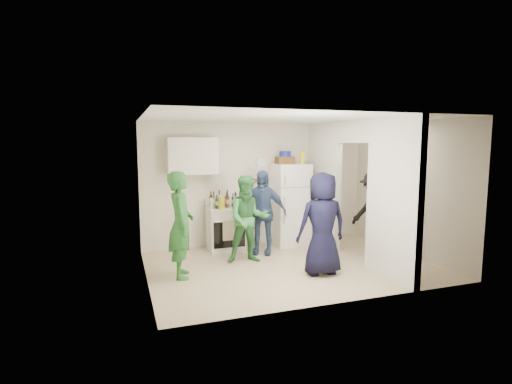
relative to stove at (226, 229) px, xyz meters
The scene contains 39 objects.
floor 1.64m from the stove, 59.72° to the right, with size 4.80×4.80×0.00m, color #C7B38C.
wall_back 1.20m from the stove, 22.42° to the left, with size 4.80×4.80×0.00m, color silver.
wall_front 3.28m from the stove, 75.40° to the right, with size 4.80×4.80×0.00m, color silver.
wall_left 2.26m from the stove, 139.43° to the right, with size 3.40×3.40×0.00m, color silver.
wall_right 3.58m from the stove, 23.18° to the right, with size 3.40×3.40×0.00m, color silver.
ceiling 2.61m from the stove, 59.72° to the right, with size 4.80×4.80×0.00m, color white.
partition_pier_back 2.18m from the stove, ahead, with size 0.12×1.20×2.50m, color silver.
partition_pier_front 3.28m from the stove, 51.00° to the right, with size 0.12×1.20×2.50m, color silver.
partition_header 3.07m from the stove, 34.41° to the right, with size 0.12×1.00×0.40m, color silver.
stove is the anchor object (origin of this frame).
upper_cabinet 1.56m from the stove, 165.97° to the left, with size 0.95×0.34×0.70m, color silver.
fridge 1.43m from the stove, ahead, with size 0.69×0.67×1.67m, color white.
wicker_basket 1.83m from the stove, ahead, with size 0.35×0.25×0.15m, color brown.
blue_bowl 1.93m from the stove, ahead, with size 0.24×0.24×0.11m, color navy.
yellow_cup_stack_top 2.10m from the stove, ahead, with size 0.09×0.09×0.25m, color yellow.
wall_clock 1.57m from the stove, 20.04° to the left, with size 0.22×0.22×0.03m, color white.
spice_shelf 1.26m from the stove, 19.29° to the left, with size 0.35×0.08×0.03m, color olive.
nook_window 3.60m from the stove, 20.20° to the right, with size 0.03×0.70×0.80m, color black.
nook_window_frame 3.59m from the stove, 20.29° to the right, with size 0.04×0.76×0.86m, color white.
nook_valance 3.70m from the stove, 20.44° to the right, with size 0.04×0.82×0.18m, color white.
yellow_cup_stack_stove 0.60m from the stove, 118.61° to the right, with size 0.09×0.09×0.25m, color yellow.
red_cup 0.57m from the stove, 42.27° to the right, with size 0.09×0.09×0.12m, color red.
person_green_left 1.76m from the stove, 128.62° to the right, with size 0.61×0.40×1.67m, color #307831.
person_green_center 1.00m from the stove, 79.66° to the right, with size 0.75×0.58×1.54m, color #3A8442.
person_denim 0.85m from the stove, 40.93° to the right, with size 0.94×0.39×1.60m, color #374C78.
person_navy 2.25m from the stove, 60.71° to the right, with size 0.80×0.52×1.65m, color black.
person_nook 2.87m from the stove, 26.76° to the right, with size 1.03×0.59×1.59m, color black.
bottle_a 0.64m from the stove, 158.63° to the left, with size 0.07×0.07×0.31m, color brown.
bottle_b 0.59m from the stove, 153.96° to the right, with size 0.06×0.06×0.26m, color #17461B.
bottle_c 0.61m from the stove, 115.69° to the left, with size 0.07×0.07×0.32m, color silver.
bottle_d 0.58m from the stove, 58.03° to the right, with size 0.07×0.07×0.30m, color #652B11.
bottle_e 0.62m from the stove, 64.04° to the left, with size 0.07×0.07×0.32m, color silver.
bottle_f 0.58m from the stove, ahead, with size 0.06×0.06×0.27m, color black.
bottle_g 0.63m from the stove, 30.58° to the left, with size 0.07×0.07×0.25m, color olive.
bottle_h 0.65m from the stove, 161.37° to the right, with size 0.07×0.07×0.29m, color silver.
bottle_i 0.57m from the stove, 61.35° to the left, with size 0.06×0.06×0.28m, color #51400D.
bottle_j 0.65m from the stove, 20.50° to the right, with size 0.06×0.06×0.29m, color #226542.
bottle_k 0.63m from the stove, behind, with size 0.07×0.07×0.32m, color #945A22.
bottle_l 0.62m from the stove, 43.51° to the right, with size 0.08×0.08×0.32m, color #969FA5.
Camera 1 is at (-2.75, -6.11, 2.11)m, focal length 28.00 mm.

